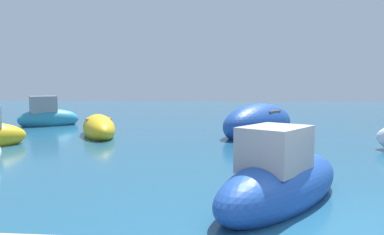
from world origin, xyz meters
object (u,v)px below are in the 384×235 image
Objects in this scene: moored_boat_1 at (48,117)px; moored_boat_7 at (99,128)px; moored_boat_0 at (259,124)px; moored_boat_5 at (281,181)px.

moored_boat_1 reaches higher than moored_boat_7.
moored_boat_0 is 6.71m from moored_boat_7.
moored_boat_1 is 5.27m from moored_boat_7.
moored_boat_5 is 0.96× the size of moored_boat_7.
moored_boat_7 is (3.91, -3.53, -0.13)m from moored_boat_1.
moored_boat_0 is 10.96m from moored_boat_1.
moored_boat_0 is at bearing -108.18° from moored_boat_7.
moored_boat_5 is at bearing -167.73° from moored_boat_7.
moored_boat_5 reaches higher than moored_boat_7.
moored_boat_0 is 9.33m from moored_boat_5.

